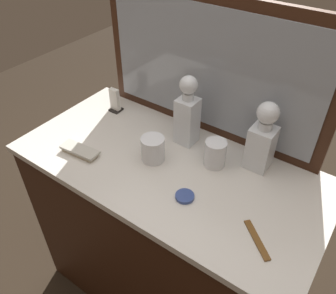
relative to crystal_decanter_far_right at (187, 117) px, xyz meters
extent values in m
plane|color=#2D2319|center=(0.02, -0.16, -1.02)|extent=(6.00, 6.00, 0.00)
cube|color=#381E11|center=(0.02, -0.16, -0.58)|extent=(1.15, 0.57, 0.88)
cube|color=silver|center=(0.02, -0.16, -0.13)|extent=(1.18, 0.58, 0.03)
cube|color=#381E11|center=(0.02, 0.12, 0.16)|extent=(0.96, 0.03, 0.55)
cube|color=gray|center=(0.02, 0.11, 0.16)|extent=(0.88, 0.01, 0.47)
cube|color=white|center=(0.00, 0.00, -0.02)|extent=(0.08, 0.08, 0.19)
cube|color=#8C4C14|center=(0.00, 0.00, -0.05)|extent=(0.07, 0.07, 0.13)
cylinder|color=white|center=(0.00, 0.00, 0.09)|extent=(0.04, 0.04, 0.03)
sphere|color=white|center=(0.00, 0.00, 0.14)|extent=(0.07, 0.07, 0.07)
cube|color=white|center=(0.30, 0.03, -0.03)|extent=(0.09, 0.09, 0.17)
cube|color=#8C4C14|center=(0.30, 0.03, -0.06)|extent=(0.07, 0.07, 0.11)
cylinder|color=white|center=(0.30, 0.03, 0.07)|extent=(0.05, 0.05, 0.03)
sphere|color=white|center=(0.30, 0.03, 0.12)|extent=(0.08, 0.08, 0.08)
cylinder|color=white|center=(-0.04, -0.17, -0.07)|extent=(0.09, 0.09, 0.10)
cylinder|color=silver|center=(-0.04, -0.17, -0.11)|extent=(0.09, 0.09, 0.01)
cylinder|color=white|center=(0.16, -0.06, -0.06)|extent=(0.08, 0.08, 0.11)
cylinder|color=silver|center=(0.16, -0.06, -0.11)|extent=(0.08, 0.08, 0.01)
cube|color=#B7A88C|center=(-0.29, -0.31, -0.11)|extent=(0.15, 0.07, 0.01)
cube|color=beige|center=(-0.29, -0.31, -0.10)|extent=(0.16, 0.07, 0.01)
cylinder|color=#33478C|center=(0.17, -0.26, -0.11)|extent=(0.06, 0.06, 0.01)
cube|color=brown|center=(0.44, -0.28, -0.11)|extent=(0.12, 0.11, 0.01)
cube|color=black|center=(-0.39, 0.00, -0.11)|extent=(0.05, 0.05, 0.01)
cube|color=white|center=(-0.39, 0.00, -0.06)|extent=(0.05, 0.02, 0.11)
camera|label=1|loc=(0.57, -0.94, 0.74)|focal=36.45mm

